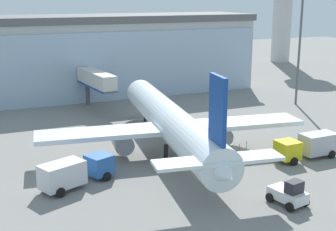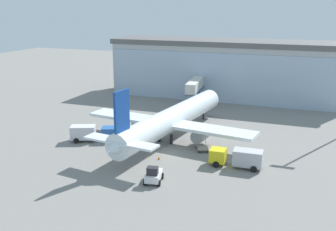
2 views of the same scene
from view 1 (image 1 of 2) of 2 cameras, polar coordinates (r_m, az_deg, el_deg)
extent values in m
plane|color=gray|center=(48.83, 4.56, -6.33)|extent=(240.00, 240.00, 0.00)
cube|color=#AFAFAF|center=(85.12, -8.26, 6.94)|extent=(55.31, 14.24, 12.70)
cube|color=#A0B6CF|center=(78.57, -6.88, 5.90)|extent=(54.06, 0.89, 11.43)
cube|color=#5A5A5A|center=(84.51, -8.43, 11.62)|extent=(56.42, 14.53, 1.20)
cube|color=beige|center=(72.00, -8.73, 4.38)|extent=(3.45, 11.38, 2.40)
cube|color=#194799|center=(72.19, -8.70, 3.56)|extent=(3.49, 11.39, 0.30)
cylinder|color=#4C4C51|center=(76.46, -9.77, 2.60)|extent=(0.70, 0.70, 3.69)
cylinder|color=#BCBCBC|center=(128.41, 13.83, 12.82)|extent=(4.88, 4.88, 28.93)
cylinder|color=#59595E|center=(77.71, 15.78, 8.69)|extent=(0.36, 0.36, 20.38)
cylinder|color=white|center=(52.84, 0.22, -0.64)|extent=(8.07, 32.48, 3.85)
cone|color=white|center=(68.10, -3.40, 2.78)|extent=(4.21, 3.48, 3.85)
cone|color=white|center=(38.29, 6.69, -6.73)|extent=(3.96, 4.42, 3.46)
cube|color=white|center=(51.44, 0.69, -1.51)|extent=(30.00, 8.09, 0.50)
cube|color=white|center=(38.95, 6.17, -5.43)|extent=(11.22, 3.83, 0.30)
cube|color=navy|center=(38.19, 6.07, 0.71)|extent=(0.78, 3.22, 5.65)
cylinder|color=gray|center=(51.12, -5.57, -3.27)|extent=(2.50, 3.45, 2.10)
cylinder|color=gray|center=(54.03, 6.32, -2.30)|extent=(2.50, 3.45, 2.10)
cylinder|color=black|center=(50.93, -0.26, -4.43)|extent=(0.50, 0.50, 1.60)
cylinder|color=black|center=(51.55, 2.23, -4.21)|extent=(0.50, 0.50, 1.60)
cylinder|color=black|center=(65.86, -2.82, -0.05)|extent=(0.40, 0.40, 1.60)
cube|color=#2659A5|center=(45.99, -8.37, -5.92)|extent=(2.89, 2.89, 1.90)
cube|color=silver|center=(43.71, -12.77, -7.04)|extent=(4.54, 3.59, 2.20)
cylinder|color=black|center=(47.16, -9.15, -6.66)|extent=(0.95, 0.63, 0.90)
cylinder|color=black|center=(45.52, -7.48, -7.39)|extent=(0.95, 0.63, 0.90)
cylinder|color=black|center=(44.51, -14.56, -8.28)|extent=(0.95, 0.63, 0.90)
cylinder|color=black|center=(42.77, -12.99, -9.14)|extent=(0.95, 0.63, 0.90)
cube|color=yellow|center=(51.29, 14.38, -4.06)|extent=(2.29, 2.29, 1.90)
cube|color=#B2B2B7|center=(53.93, 17.86, -3.23)|extent=(4.08, 2.36, 2.20)
cylinder|color=black|center=(50.81, 15.10, -5.42)|extent=(0.91, 0.34, 0.90)
cylinder|color=black|center=(52.39, 13.56, -4.71)|extent=(0.91, 0.34, 0.90)
cylinder|color=black|center=(54.18, 19.33, -4.50)|extent=(0.91, 0.34, 0.90)
cylinder|color=black|center=(55.67, 17.77, -3.86)|extent=(0.91, 0.34, 0.90)
cube|color=#9E998C|center=(53.27, 8.10, -4.04)|extent=(2.63, 3.21, 0.16)
cylinder|color=black|center=(53.36, 9.52, -4.41)|extent=(0.29, 0.45, 0.44)
cylinder|color=#9E998C|center=(53.10, 9.56, -3.56)|extent=(0.08, 0.08, 0.90)
cylinder|color=black|center=(52.21, 8.66, -4.80)|extent=(0.29, 0.45, 0.44)
cylinder|color=#9E998C|center=(51.95, 8.70, -3.93)|extent=(0.08, 0.08, 0.90)
cylinder|color=black|center=(54.52, 7.55, -3.92)|extent=(0.29, 0.45, 0.44)
cylinder|color=#9E998C|center=(54.27, 7.57, -3.08)|extent=(0.08, 0.08, 0.90)
cylinder|color=black|center=(53.40, 6.66, -4.29)|extent=(0.29, 0.45, 0.44)
cylinder|color=#9E998C|center=(53.14, 6.69, -3.44)|extent=(0.08, 0.08, 0.90)
cube|color=silver|center=(41.56, 14.38, -9.34)|extent=(2.40, 3.49, 0.90)
cube|color=#26262B|center=(40.81, 15.14, -8.39)|extent=(1.57, 1.26, 1.00)
cylinder|color=black|center=(41.80, 12.34, -9.75)|extent=(0.50, 0.85, 0.80)
cylinder|color=black|center=(43.03, 14.02, -9.12)|extent=(0.50, 0.85, 0.80)
cylinder|color=black|center=(40.45, 14.67, -10.74)|extent=(0.50, 0.85, 0.80)
cylinder|color=black|center=(41.73, 16.33, -10.05)|extent=(0.50, 0.85, 0.80)
cone|color=orange|center=(46.16, 6.70, -7.28)|extent=(0.36, 0.36, 0.55)
cone|color=orange|center=(51.12, -12.77, -5.36)|extent=(0.36, 0.36, 0.55)
camera|label=2|loc=(44.12, 85.80, 7.35)|focal=42.00mm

